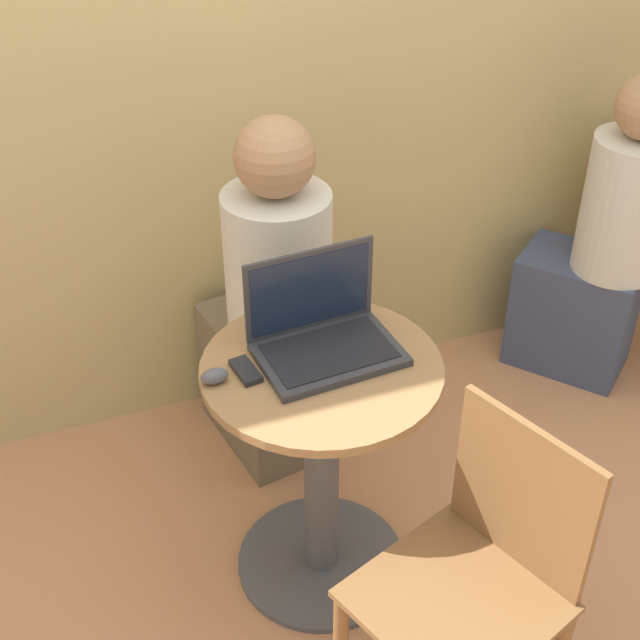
# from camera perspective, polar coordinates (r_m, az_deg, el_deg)

# --- Properties ---
(ground_plane) EXTENTS (12.00, 12.00, 0.00)m
(ground_plane) POSITION_cam_1_polar(r_m,az_deg,el_deg) (2.72, 0.09, -15.27)
(ground_plane) COLOR tan
(back_wall) EXTENTS (7.00, 0.05, 2.60)m
(back_wall) POSITION_cam_1_polar(r_m,az_deg,el_deg) (2.69, -6.75, 17.76)
(back_wall) COLOR tan
(back_wall) RESTS_ON ground_plane
(round_table) EXTENTS (0.61, 0.61, 0.74)m
(round_table) POSITION_cam_1_polar(r_m,az_deg,el_deg) (2.39, 0.10, -8.46)
(round_table) COLOR #4C4C51
(round_table) RESTS_ON ground_plane
(laptop) EXTENTS (0.37, 0.27, 0.25)m
(laptop) POSITION_cam_1_polar(r_m,az_deg,el_deg) (2.22, 0.17, -0.79)
(laptop) COLOR #2D2D33
(laptop) RESTS_ON round_table
(cell_phone) EXTENTS (0.06, 0.11, 0.02)m
(cell_phone) POSITION_cam_1_polar(r_m,az_deg,el_deg) (2.18, -4.78, -3.26)
(cell_phone) COLOR black
(cell_phone) RESTS_ON round_table
(computer_mouse) EXTENTS (0.07, 0.04, 0.04)m
(computer_mouse) POSITION_cam_1_polar(r_m,az_deg,el_deg) (2.15, -6.77, -3.59)
(computer_mouse) COLOR #4C4C51
(computer_mouse) RESTS_ON round_table
(chair_empty) EXTENTS (0.51, 0.51, 0.86)m
(chair_empty) POSITION_cam_1_polar(r_m,az_deg,el_deg) (2.12, 9.87, -16.44)
(chair_empty) COLOR brown
(chair_empty) RESTS_ON ground_plane
(person_seated) EXTENTS (0.37, 0.51, 1.19)m
(person_seated) POSITION_cam_1_polar(r_m,az_deg,el_deg) (2.76, -3.10, -0.03)
(person_seated) COLOR brown
(person_seated) RESTS_ON ground_plane
(person_background) EXTENTS (0.48, 0.50, 1.15)m
(person_background) POSITION_cam_1_polar(r_m,az_deg,el_deg) (3.28, 17.51, 4.07)
(person_background) COLOR #3D4766
(person_background) RESTS_ON ground_plane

